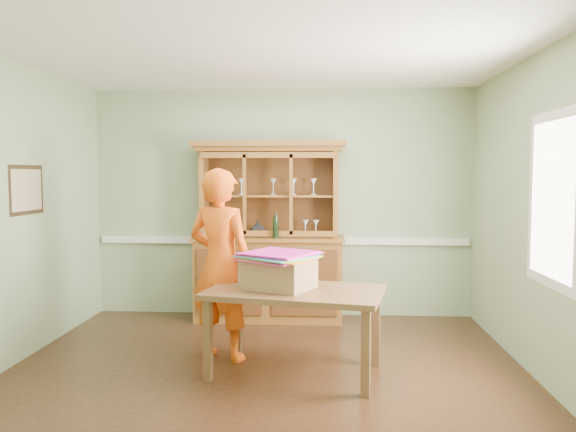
# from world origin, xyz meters

# --- Properties ---
(floor) EXTENTS (4.50, 4.50, 0.00)m
(floor) POSITION_xyz_m (0.00, 0.00, 0.00)
(floor) COLOR #3F2614
(floor) RESTS_ON ground
(ceiling) EXTENTS (4.50, 4.50, 0.00)m
(ceiling) POSITION_xyz_m (0.00, 0.00, 2.70)
(ceiling) COLOR white
(ceiling) RESTS_ON wall_back
(wall_back) EXTENTS (4.50, 0.00, 4.50)m
(wall_back) POSITION_xyz_m (0.00, 2.00, 1.35)
(wall_back) COLOR #8EA77D
(wall_back) RESTS_ON floor
(wall_left) EXTENTS (0.00, 4.00, 4.00)m
(wall_left) POSITION_xyz_m (-2.25, 0.00, 1.35)
(wall_left) COLOR #8EA77D
(wall_left) RESTS_ON floor
(wall_right) EXTENTS (0.00, 4.00, 4.00)m
(wall_right) POSITION_xyz_m (2.25, 0.00, 1.35)
(wall_right) COLOR #8EA77D
(wall_right) RESTS_ON floor
(wall_front) EXTENTS (4.50, 0.00, 4.50)m
(wall_front) POSITION_xyz_m (0.00, -2.00, 1.35)
(wall_front) COLOR #8EA77D
(wall_front) RESTS_ON floor
(chair_rail) EXTENTS (4.41, 0.05, 0.08)m
(chair_rail) POSITION_xyz_m (0.00, 1.98, 0.90)
(chair_rail) COLOR white
(chair_rail) RESTS_ON wall_back
(framed_map) EXTENTS (0.03, 0.60, 0.46)m
(framed_map) POSITION_xyz_m (-2.23, 0.30, 1.55)
(framed_map) COLOR #322314
(framed_map) RESTS_ON wall_left
(window_panel) EXTENTS (0.03, 0.96, 1.36)m
(window_panel) POSITION_xyz_m (2.23, -0.30, 1.50)
(window_panel) COLOR white
(window_panel) RESTS_ON wall_right
(china_hutch) EXTENTS (1.76, 0.58, 2.07)m
(china_hutch) POSITION_xyz_m (-0.14, 1.77, 0.73)
(china_hutch) COLOR olive
(china_hutch) RESTS_ON floor
(dining_table) EXTENTS (1.59, 1.14, 0.72)m
(dining_table) POSITION_xyz_m (0.25, -0.02, 0.64)
(dining_table) COLOR brown
(dining_table) RESTS_ON floor
(cardboard_box) EXTENTS (0.68, 0.62, 0.25)m
(cardboard_box) POSITION_xyz_m (0.11, 0.01, 0.85)
(cardboard_box) COLOR #9F7652
(cardboard_box) RESTS_ON dining_table
(kite_stack) EXTENTS (0.72, 0.72, 0.06)m
(kite_stack) POSITION_xyz_m (0.12, -0.01, 1.01)
(kite_stack) COLOR #ED249D
(kite_stack) RESTS_ON cardboard_box
(person) EXTENTS (0.74, 0.62, 1.75)m
(person) POSITION_xyz_m (-0.44, 0.33, 0.87)
(person) COLOR #FC5B0F
(person) RESTS_ON floor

